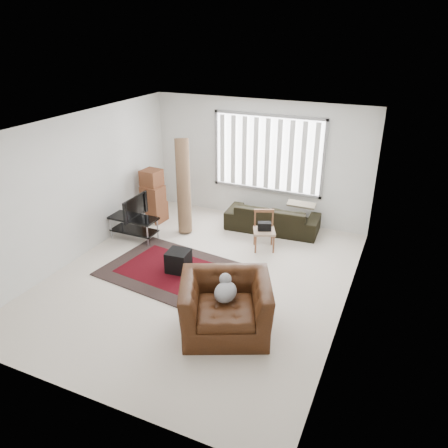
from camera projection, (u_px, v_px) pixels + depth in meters
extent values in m
plane|color=beige|center=(200.00, 278.00, 7.77)|extent=(6.00, 6.00, 0.00)
cube|color=white|center=(196.00, 126.00, 6.65)|extent=(5.00, 6.00, 0.02)
cube|color=silver|center=(259.00, 161.00, 9.71)|extent=(5.00, 0.02, 2.70)
cube|color=silver|center=(72.00, 305.00, 4.72)|extent=(5.00, 0.02, 2.70)
cube|color=silver|center=(79.00, 187.00, 8.14)|extent=(0.02, 6.00, 2.70)
cube|color=silver|center=(352.00, 235.00, 6.29)|extent=(0.02, 6.00, 2.70)
cube|color=white|center=(268.00, 153.00, 9.53)|extent=(2.40, 0.01, 1.60)
cube|color=gray|center=(268.00, 154.00, 9.51)|extent=(2.52, 0.06, 1.72)
cube|color=white|center=(267.00, 154.00, 9.48)|extent=(2.40, 0.02, 1.55)
cube|color=black|center=(178.00, 272.00, 7.93)|extent=(2.86, 2.09, 0.02)
cube|color=#42050C|center=(178.00, 272.00, 7.92)|extent=(2.24, 1.47, 0.00)
cube|color=black|center=(133.00, 218.00, 8.99)|extent=(1.00, 0.45, 0.04)
cube|color=black|center=(134.00, 230.00, 9.11)|extent=(0.96, 0.42, 0.03)
cylinder|color=#B2B2B7|center=(111.00, 228.00, 9.10)|extent=(0.03, 0.03, 0.50)
cylinder|color=#B2B2B7|center=(148.00, 236.00, 8.76)|extent=(0.03, 0.03, 0.50)
cylinder|color=#B2B2B7|center=(122.00, 221.00, 9.41)|extent=(0.03, 0.03, 0.50)
cylinder|color=#B2B2B7|center=(158.00, 228.00, 9.08)|extent=(0.03, 0.03, 0.50)
imported|color=black|center=(132.00, 207.00, 8.89)|extent=(0.11, 0.81, 0.47)
cube|color=black|center=(178.00, 261.00, 7.90)|extent=(0.42, 0.42, 0.39)
cube|color=brown|center=(154.00, 211.00, 9.98)|extent=(0.53, 0.49, 0.44)
cube|color=brown|center=(153.00, 195.00, 9.77)|extent=(0.48, 0.44, 0.40)
cube|color=brown|center=(152.00, 178.00, 9.67)|extent=(0.43, 0.43, 0.36)
cube|color=silver|center=(148.00, 209.00, 9.83)|extent=(0.52, 0.24, 0.65)
cylinder|color=brown|center=(183.00, 186.00, 9.23)|extent=(0.59, 0.72, 2.01)
imported|color=black|center=(273.00, 214.00, 9.45)|extent=(2.05, 1.00, 0.77)
cube|color=#977C63|center=(264.00, 231.00, 8.63)|extent=(0.55, 0.55, 0.05)
cylinder|color=brown|center=(256.00, 244.00, 8.55)|extent=(0.04, 0.04, 0.39)
cylinder|color=brown|center=(274.00, 244.00, 8.55)|extent=(0.04, 0.04, 0.39)
cylinder|color=brown|center=(254.00, 236.00, 8.88)|extent=(0.04, 0.04, 0.39)
cylinder|color=brown|center=(272.00, 236.00, 8.88)|extent=(0.04, 0.04, 0.39)
cube|color=brown|center=(264.00, 211.00, 8.65)|extent=(0.38, 0.20, 0.06)
cube|color=brown|center=(255.00, 218.00, 8.72)|extent=(0.05, 0.05, 0.39)
cube|color=brown|center=(273.00, 218.00, 8.72)|extent=(0.05, 0.05, 0.39)
cube|color=black|center=(264.00, 226.00, 8.59)|extent=(0.30, 0.24, 0.17)
imported|color=#3C1D0C|center=(226.00, 303.00, 6.26)|extent=(1.63, 1.55, 0.95)
ellipsoid|color=#59595B|center=(226.00, 294.00, 6.21)|extent=(0.38, 0.42, 0.24)
sphere|color=#59595B|center=(225.00, 279.00, 6.31)|extent=(0.18, 0.18, 0.18)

